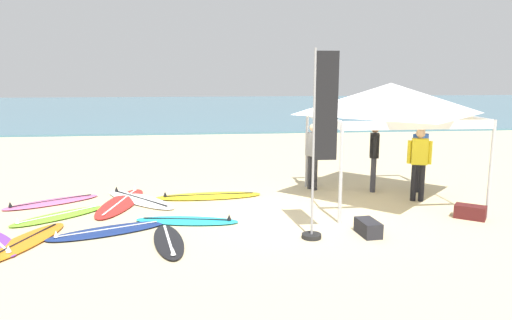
{
  "coord_description": "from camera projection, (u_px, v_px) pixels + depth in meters",
  "views": [
    {
      "loc": [
        -2.03,
        -9.7,
        2.98
      ],
      "look_at": [
        -0.84,
        1.08,
        1.0
      ],
      "focal_mm": 33.64,
      "sensor_mm": 36.0,
      "label": 1
    }
  ],
  "objects": [
    {
      "name": "canopy_tent",
      "position": [
        390.0,
        99.0,
        10.92
      ],
      "size": [
        3.27,
        3.27,
        2.75
      ],
      "color": "#B7B7BC",
      "rests_on": "ground"
    },
    {
      "name": "gear_bag_by_pole",
      "position": [
        368.0,
        228.0,
        8.9
      ],
      "size": [
        0.38,
        0.63,
        0.28
      ],
      "primitive_type": "cube",
      "rotation": [
        0.0,
        0.0,
        1.67
      ],
      "color": "#232328",
      "rests_on": "ground"
    },
    {
      "name": "gear_bag_near_tent",
      "position": [
        470.0,
        212.0,
        9.91
      ],
      "size": [
        0.67,
        0.62,
        0.28
      ],
      "primitive_type": "cube",
      "rotation": [
        0.0,
        0.0,
        2.48
      ],
      "color": "#4C1919",
      "rests_on": "ground"
    },
    {
      "name": "person_grey",
      "position": [
        313.0,
        152.0,
        12.26
      ],
      "size": [
        0.37,
        0.49,
        1.71
      ],
      "color": "#2D2D33",
      "rests_on": "ground"
    },
    {
      "name": "surfboard_yellow",
      "position": [
        209.0,
        196.0,
        11.62
      ],
      "size": [
        2.58,
        0.83,
        0.19
      ],
      "color": "yellow",
      "rests_on": "ground"
    },
    {
      "name": "sea",
      "position": [
        227.0,
        107.0,
        41.19
      ],
      "size": [
        80.0,
        36.0,
        0.1
      ],
      "primitive_type": "cube",
      "color": "teal",
      "rests_on": "ground"
    },
    {
      "name": "surfboard_orange",
      "position": [
        22.0,
        243.0,
        8.41
      ],
      "size": [
        1.29,
        2.37,
        0.19
      ],
      "color": "orange",
      "rests_on": "ground"
    },
    {
      "name": "surfboard_red",
      "position": [
        121.0,
        203.0,
        11.01
      ],
      "size": [
        1.13,
        2.67,
        0.19
      ],
      "color": "red",
      "rests_on": "ground"
    },
    {
      "name": "person_yellow",
      "position": [
        419.0,
        160.0,
        11.13
      ],
      "size": [
        0.52,
        0.33,
        1.71
      ],
      "color": "black",
      "rests_on": "ground"
    },
    {
      "name": "person_black",
      "position": [
        374.0,
        153.0,
        12.06
      ],
      "size": [
        0.32,
        0.53,
        1.71
      ],
      "color": "#383842",
      "rests_on": "ground"
    },
    {
      "name": "surfboard_white",
      "position": [
        140.0,
        199.0,
        11.3
      ],
      "size": [
        2.12,
        2.27,
        0.19
      ],
      "color": "white",
      "rests_on": "ground"
    },
    {
      "name": "surfboard_black",
      "position": [
        169.0,
        241.0,
        8.49
      ],
      "size": [
        0.81,
        1.93,
        0.19
      ],
      "color": "black",
      "rests_on": "ground"
    },
    {
      "name": "surfboard_cyan",
      "position": [
        187.0,
        221.0,
        9.68
      ],
      "size": [
        2.16,
        0.94,
        0.19
      ],
      "color": "#23B2CC",
      "rests_on": "ground"
    },
    {
      "name": "person_blue",
      "position": [
        420.0,
        153.0,
        12.02
      ],
      "size": [
        0.48,
        0.38,
        1.71
      ],
      "color": "black",
      "rests_on": "ground"
    },
    {
      "name": "surfboard_navy",
      "position": [
        108.0,
        231.0,
        9.05
      ],
      "size": [
        2.28,
        1.42,
        0.19
      ],
      "color": "navy",
      "rests_on": "ground"
    },
    {
      "name": "banner_flag",
      "position": [
        320.0,
        153.0,
        8.49
      ],
      "size": [
        0.6,
        0.36,
        3.4
      ],
      "color": "#99999E",
      "rests_on": "ground"
    },
    {
      "name": "ground_plane",
      "position": [
        300.0,
        214.0,
        10.23
      ],
      "size": [
        80.0,
        80.0,
        0.0
      ],
      "primitive_type": "plane",
      "color": "beige"
    },
    {
      "name": "surfboard_pink",
      "position": [
        52.0,
        202.0,
        11.07
      ],
      "size": [
        2.11,
        1.6,
        0.19
      ],
      "color": "pink",
      "rests_on": "ground"
    },
    {
      "name": "surfboard_lime",
      "position": [
        58.0,
        216.0,
        9.98
      ],
      "size": [
        1.86,
        1.69,
        0.19
      ],
      "color": "#7AD12D",
      "rests_on": "ground"
    }
  ]
}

